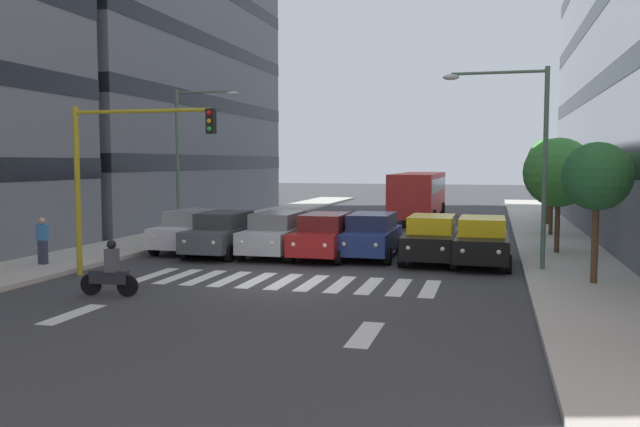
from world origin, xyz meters
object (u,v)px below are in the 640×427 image
bus_behind_traffic (419,191)px  street_tree_3 (549,159)px  motorcycle_with_rider (110,273)px  street_tree_1 (559,173)px  car_4 (276,234)px  street_lamp_left (526,143)px  traffic_light_gantry (116,161)px  car_6 (192,230)px  pedestrian_waiting (42,240)px  car_1 (431,238)px  car_3 (325,236)px  street_tree_2 (552,170)px  car_0 (482,241)px  car_5 (223,233)px  car_2 (371,235)px  street_lamp_right (188,147)px  street_tree_0 (597,177)px

bus_behind_traffic → street_tree_3: street_tree_3 is taller
motorcycle_with_rider → street_tree_1: (-12.69, -11.27, 2.65)m
car_4 → street_lamp_left: size_ratio=0.67×
street_lamp_left → traffic_light_gantry: bearing=18.5°
car_6 → pedestrian_waiting: bearing=60.3°
car_4 → street_tree_3: 19.19m
car_1 → car_3: bearing=1.4°
motorcycle_with_rider → street_tree_2: (-12.98, -17.95, 2.67)m
car_0 → car_4: 7.85m
car_5 → car_2: bearing=-172.1°
motorcycle_with_rider → street_lamp_right: (3.35, -11.70, 3.74)m
street_tree_0 → street_tree_1: bearing=-86.0°
car_2 → street_lamp_left: 6.81m
car_5 → street_tree_2: (-13.09, -9.85, 2.43)m
bus_behind_traffic → motorcycle_with_rider: bus_behind_traffic is taller
traffic_light_gantry → street_tree_0: (-14.57, -1.98, -0.47)m
car_4 → street_lamp_right: 7.21m
street_tree_0 → street_tree_3: (-0.10, -19.00, 0.59)m
street_lamp_right → street_tree_2: bearing=-159.1°
traffic_light_gantry → street_tree_3: size_ratio=1.12×
car_3 → pedestrian_waiting: (8.93, 4.81, 0.11)m
car_5 → pedestrian_waiting: pedestrian_waiting is taller
motorcycle_with_rider → street_lamp_left: street_lamp_left is taller
street_lamp_right → traffic_light_gantry: bearing=102.1°
street_tree_0 → car_1: bearing=-36.5°
car_5 → pedestrian_waiting: (4.82, 4.55, 0.11)m
car_5 → bus_behind_traffic: bearing=-108.6°
traffic_light_gantry → street_tree_2: (-14.41, -15.24, -0.43)m
traffic_light_gantry → car_0: bearing=-154.2°
car_1 → street_tree_3: (-5.20, -15.22, 2.97)m
street_tree_0 → street_tree_2: street_tree_2 is taller
car_4 → pedestrian_waiting: (6.95, 4.85, 0.11)m
car_6 → pedestrian_waiting: size_ratio=2.72×
motorcycle_with_rider → street_tree_3: 27.33m
car_2 → car_5: bearing=7.9°
street_tree_0 → street_tree_2: size_ratio=0.92×
car_6 → car_3: bearing=174.6°
street_tree_3 → car_2: bearing=63.0°
motorcycle_with_rider → street_tree_2: street_tree_2 is taller
bus_behind_traffic → street_lamp_right: bearing=56.6°
car_3 → street_tree_1: (-8.69, -2.90, 2.41)m
motorcycle_with_rider → traffic_light_gantry: bearing=-62.3°
car_1 → car_6: size_ratio=1.00×
car_2 → street_tree_2: 11.86m
car_6 → street_tree_0: street_tree_0 is taller
car_6 → street_lamp_right: (1.48, -2.78, 3.50)m
car_3 → car_4: size_ratio=1.00×
traffic_light_gantry → car_3: bearing=-133.8°
pedestrian_waiting → street_lamp_right: bearing=-101.0°
car_1 → traffic_light_gantry: (9.47, 5.75, 2.86)m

